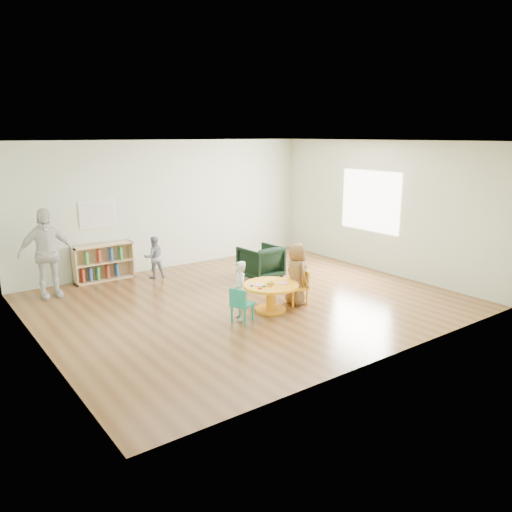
% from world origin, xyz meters
% --- Properties ---
extents(room, '(7.10, 7.00, 2.80)m').
position_xyz_m(room, '(0.01, 0.00, 1.89)').
color(room, brown).
rests_on(room, ground).
extents(activity_table, '(0.94, 0.94, 0.51)m').
position_xyz_m(activity_table, '(0.02, -0.64, 0.32)').
color(activity_table, '#FFA815').
rests_on(activity_table, ground).
extents(kid_chair_left, '(0.40, 0.40, 0.57)m').
position_xyz_m(kid_chair_left, '(-0.68, -0.77, 0.30)').
color(kid_chair_left, '#1C9E80').
rests_on(kid_chair_left, ground).
extents(kid_chair_right, '(0.41, 0.41, 0.61)m').
position_xyz_m(kid_chair_right, '(0.65, -0.66, 0.33)').
color(kid_chair_right, '#FFA815').
rests_on(kid_chair_right, ground).
extents(bookshelf, '(1.20, 0.30, 0.75)m').
position_xyz_m(bookshelf, '(-1.61, 2.86, 0.37)').
color(bookshelf, tan).
rests_on(bookshelf, ground).
extents(alphabet_poster, '(0.74, 0.01, 0.54)m').
position_xyz_m(alphabet_poster, '(-1.60, 2.98, 1.35)').
color(alphabet_poster, white).
rests_on(alphabet_poster, ground).
extents(armchair, '(0.78, 0.80, 0.69)m').
position_xyz_m(armchair, '(1.05, 1.03, 0.34)').
color(armchair, black).
rests_on(armchair, ground).
extents(child_left, '(0.34, 0.41, 0.96)m').
position_xyz_m(child_left, '(-0.63, -0.66, 0.48)').
color(child_left, white).
rests_on(child_left, ground).
extents(child_right, '(0.39, 0.56, 1.09)m').
position_xyz_m(child_right, '(0.60, -0.62, 0.55)').
color(child_right, '#C88716').
rests_on(child_right, ground).
extents(toddler, '(0.48, 0.41, 0.88)m').
position_xyz_m(toddler, '(-0.69, 2.38, 0.44)').
color(toddler, '#192440').
rests_on(toddler, ground).
extents(adult_caretaker, '(0.97, 0.42, 1.65)m').
position_xyz_m(adult_caretaker, '(-2.80, 2.35, 0.82)').
color(adult_caretaker, silver).
rests_on(adult_caretaker, ground).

